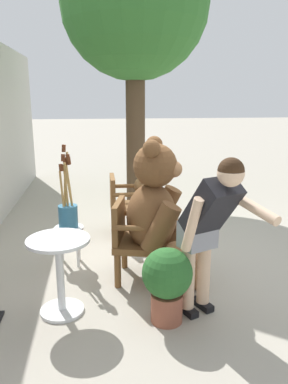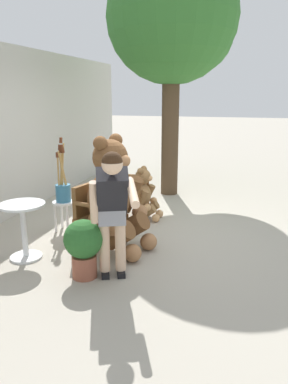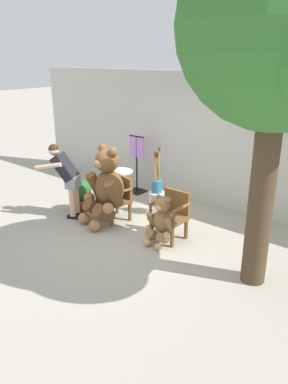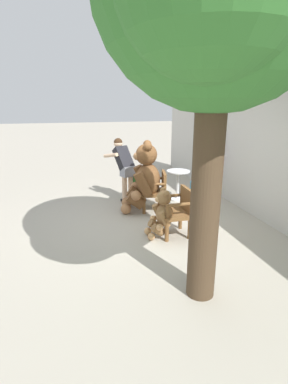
{
  "view_description": "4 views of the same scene",
  "coord_description": "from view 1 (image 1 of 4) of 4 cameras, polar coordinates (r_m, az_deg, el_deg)",
  "views": [
    {
      "loc": [
        -4.39,
        0.81,
        1.93
      ],
      "look_at": [
        0.05,
        0.24,
        0.78
      ],
      "focal_mm": 35.0,
      "sensor_mm": 36.0,
      "label": 1
    },
    {
      "loc": [
        -5.06,
        -1.47,
        2.02
      ],
      "look_at": [
        -0.24,
        -0.1,
        0.7
      ],
      "focal_mm": 35.0,
      "sensor_mm": 36.0,
      "label": 2
    },
    {
      "loc": [
        4.18,
        -4.54,
        3.08
      ],
      "look_at": [
        0.11,
        0.35,
        0.77
      ],
      "focal_mm": 35.0,
      "sensor_mm": 36.0,
      "label": 3
    },
    {
      "loc": [
        5.35,
        -1.4,
        2.32
      ],
      "look_at": [
        0.1,
        -0.04,
        0.67
      ],
      "focal_mm": 28.0,
      "sensor_mm": 36.0,
      "label": 4
    }
  ],
  "objects": [
    {
      "name": "ground_plane",
      "position": [
        4.86,
        2.91,
        -9.03
      ],
      "size": [
        60.0,
        60.0,
        0.0
      ],
      "primitive_type": "plane",
      "color": "#A8A091"
    },
    {
      "name": "wooden_chair_left",
      "position": [
        4.03,
        -1.46,
        -6.98
      ],
      "size": [
        0.66,
        0.63,
        0.86
      ],
      "color": "brown",
      "rests_on": "ground"
    },
    {
      "name": "wooden_chair_right",
      "position": [
        5.28,
        -2.95,
        -1.8
      ],
      "size": [
        0.56,
        0.52,
        0.86
      ],
      "color": "brown",
      "rests_on": "ground"
    },
    {
      "name": "teddy_bear_large",
      "position": [
        3.94,
        2.33,
        -3.09
      ],
      "size": [
        0.95,
        0.95,
        1.53
      ],
      "color": "brown",
      "rests_on": "ground"
    },
    {
      "name": "teddy_bear_small",
      "position": [
        5.32,
        0.17,
        -2.03
      ],
      "size": [
        0.53,
        0.49,
        0.88
      ],
      "color": "olive",
      "rests_on": "ground"
    },
    {
      "name": "person_visitor",
      "position": [
        3.2,
        9.82,
        -4.72
      ],
      "size": [
        0.74,
        0.68,
        1.48
      ],
      "color": "black",
      "rests_on": "ground"
    },
    {
      "name": "white_stool",
      "position": [
        4.48,
        -11.33,
        -6.52
      ],
      "size": [
        0.34,
        0.34,
        0.46
      ],
      "color": "white",
      "rests_on": "ground"
    },
    {
      "name": "brush_bucket",
      "position": [
        4.38,
        -11.54,
        -2.63
      ],
      "size": [
        0.22,
        0.22,
        0.95
      ],
      "color": "teal",
      "rests_on": "white_stool"
    },
    {
      "name": "round_side_table",
      "position": [
        3.49,
        -12.72,
        -11.1
      ],
      "size": [
        0.56,
        0.56,
        0.72
      ],
      "color": "silver",
      "rests_on": "ground"
    },
    {
      "name": "patio_tree",
      "position": [
        7.08,
        -0.92,
        25.92
      ],
      "size": [
        2.62,
        2.49,
        4.67
      ],
      "color": "#473523",
      "rests_on": "ground"
    },
    {
      "name": "potted_plant",
      "position": [
        3.32,
        3.54,
        -13.2
      ],
      "size": [
        0.44,
        0.44,
        0.68
      ],
      "color": "brown",
      "rests_on": "ground"
    }
  ]
}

